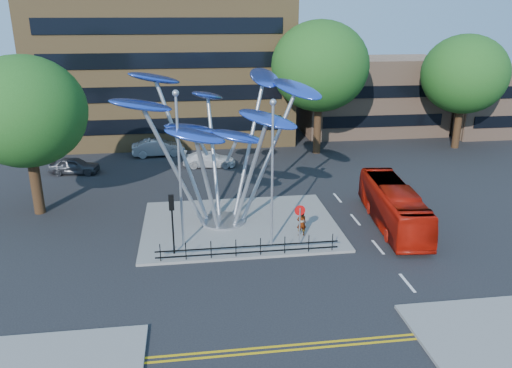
{
  "coord_description": "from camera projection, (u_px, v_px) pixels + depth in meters",
  "views": [
    {
      "loc": [
        -3.89,
        -22.51,
        12.77
      ],
      "look_at": [
        -0.26,
        4.0,
        3.45
      ],
      "focal_mm": 35.0,
      "sensor_mm": 36.0,
      "label": 1
    }
  ],
  "objects": [
    {
      "name": "tree_left",
      "position": [
        25.0,
        112.0,
        31.08
      ],
      "size": [
        7.6,
        7.6,
        10.32
      ],
      "color": "black",
      "rests_on": "ground"
    },
    {
      "name": "parked_car_right",
      "position": [
        209.0,
        159.0,
        43.03
      ],
      "size": [
        4.66,
        2.25,
        1.31
      ],
      "primitive_type": "imported",
      "rotation": [
        0.0,
        0.0,
        1.48
      ],
      "color": "silver",
      "rests_on": "ground"
    },
    {
      "name": "double_yellow_near",
      "position": [
        296.0,
        345.0,
        20.14
      ],
      "size": [
        40.0,
        0.12,
        0.01
      ],
      "primitive_type": "cube",
      "color": "gold",
      "rests_on": "ground"
    },
    {
      "name": "traffic_light_island",
      "position": [
        172.0,
        212.0,
        26.6
      ],
      "size": [
        0.28,
        0.18,
        3.42
      ],
      "color": "black",
      "rests_on": "traffic_island"
    },
    {
      "name": "no_entry_sign_island",
      "position": [
        300.0,
        219.0,
        27.77
      ],
      "size": [
        0.6,
        0.1,
        2.45
      ],
      "color": "#9EA0A5",
      "rests_on": "traffic_island"
    },
    {
      "name": "parked_car_mid",
      "position": [
        158.0,
        147.0,
        46.15
      ],
      "size": [
        4.95,
        2.14,
        1.59
      ],
      "primitive_type": "imported",
      "rotation": [
        0.0,
        0.0,
        1.67
      ],
      "color": "#999CA0",
      "rests_on": "ground"
    },
    {
      "name": "traffic_island",
      "position": [
        240.0,
        225.0,
        31.22
      ],
      "size": [
        12.0,
        9.0,
        0.15
      ],
      "primitive_type": "cube",
      "color": "slate",
      "rests_on": "ground"
    },
    {
      "name": "red_bus",
      "position": [
        393.0,
        206.0,
        31.02
      ],
      "size": [
        3.16,
        9.5,
        2.6
      ],
      "primitive_type": "imported",
      "rotation": [
        0.0,
        0.0,
        -0.11
      ],
      "color": "#AD1408",
      "rests_on": "ground"
    },
    {
      "name": "low_building_far",
      "position": [
        499.0,
        100.0,
        54.65
      ],
      "size": [
        12.0,
        8.0,
        7.0
      ],
      "primitive_type": "cube",
      "color": "#9D765C",
      "rests_on": "ground"
    },
    {
      "name": "pedestrian_railing_front",
      "position": [
        248.0,
        249.0,
        27.04
      ],
      "size": [
        10.0,
        0.06,
        1.0
      ],
      "color": "black",
      "rests_on": "traffic_island"
    },
    {
      "name": "street_lamp_right",
      "position": [
        272.0,
        161.0,
        26.95
      ],
      "size": [
        0.36,
        0.36,
        8.3
      ],
      "color": "#9EA0A5",
      "rests_on": "traffic_island"
    },
    {
      "name": "parked_car_left",
      "position": [
        74.0,
        166.0,
        41.1
      ],
      "size": [
        4.23,
        2.16,
        1.38
      ],
      "primitive_type": "imported",
      "rotation": [
        0.0,
        0.0,
        1.44
      ],
      "color": "#3D3F44",
      "rests_on": "ground"
    },
    {
      "name": "double_yellow_far",
      "position": [
        297.0,
        349.0,
        19.86
      ],
      "size": [
        40.0,
        0.12,
        0.01
      ],
      "primitive_type": "cube",
      "color": "gold",
      "rests_on": "ground"
    },
    {
      "name": "pedestrian",
      "position": [
        301.0,
        223.0,
        29.35
      ],
      "size": [
        0.59,
        0.4,
        1.57
      ],
      "primitive_type": "imported",
      "rotation": [
        0.0,
        0.0,
        3.19
      ],
      "color": "gray",
      "rests_on": "traffic_island"
    },
    {
      "name": "low_building_near",
      "position": [
        371.0,
        95.0,
        54.56
      ],
      "size": [
        15.0,
        8.0,
        8.0
      ],
      "primitive_type": "cube",
      "color": "#9D765C",
      "rests_on": "ground"
    },
    {
      "name": "street_lamp_left",
      "position": [
        179.0,
        157.0,
        26.69
      ],
      "size": [
        0.36,
        0.36,
        8.8
      ],
      "color": "#9EA0A5",
      "rests_on": "traffic_island"
    },
    {
      "name": "leaf_sculpture",
      "position": [
        220.0,
        116.0,
        29.48
      ],
      "size": [
        12.72,
        9.54,
        9.51
      ],
      "color": "#9EA0A5",
      "rests_on": "traffic_island"
    },
    {
      "name": "tree_far",
      "position": [
        464.0,
        74.0,
        46.82
      ],
      "size": [
        8.0,
        8.0,
        10.81
      ],
      "color": "black",
      "rests_on": "ground"
    },
    {
      "name": "tree_right",
      "position": [
        320.0,
        66.0,
        44.72
      ],
      "size": [
        8.8,
        8.8,
        12.11
      ],
      "color": "black",
      "rests_on": "ground"
    },
    {
      "name": "ground",
      "position": [
        271.0,
        272.0,
        25.76
      ],
      "size": [
        120.0,
        120.0,
        0.0
      ],
      "primitive_type": "plane",
      "color": "black",
      "rests_on": "ground"
    }
  ]
}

